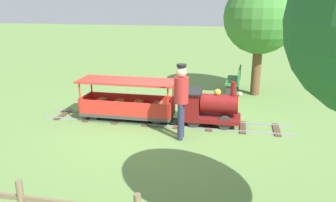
{
  "coord_description": "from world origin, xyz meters",
  "views": [
    {
      "loc": [
        7.56,
        1.83,
        2.89
      ],
      "look_at": [
        0.0,
        0.28,
        0.55
      ],
      "focal_mm": 36.22,
      "sensor_mm": 36.0,
      "label": 1
    }
  ],
  "objects_px": {
    "locomotive": "(206,106)",
    "oak_tree_near": "(260,18)",
    "park_bench": "(235,81)",
    "passenger_car": "(128,104)",
    "conductor_person": "(181,96)"
  },
  "relations": [
    {
      "from": "locomotive",
      "to": "conductor_person",
      "type": "relative_size",
      "value": 0.89
    },
    {
      "from": "passenger_car",
      "to": "park_bench",
      "type": "distance_m",
      "value": 3.92
    },
    {
      "from": "passenger_car",
      "to": "park_bench",
      "type": "bearing_deg",
      "value": 139.64
    },
    {
      "from": "locomotive",
      "to": "park_bench",
      "type": "height_order",
      "value": "locomotive"
    },
    {
      "from": "passenger_car",
      "to": "park_bench",
      "type": "xyz_separation_m",
      "value": [
        -2.99,
        2.54,
        -0.01
      ]
    },
    {
      "from": "locomotive",
      "to": "oak_tree_near",
      "type": "bearing_deg",
      "value": 157.59
    },
    {
      "from": "park_bench",
      "to": "passenger_car",
      "type": "bearing_deg",
      "value": -40.36
    },
    {
      "from": "locomotive",
      "to": "conductor_person",
      "type": "distance_m",
      "value": 1.1
    },
    {
      "from": "passenger_car",
      "to": "conductor_person",
      "type": "height_order",
      "value": "conductor_person"
    },
    {
      "from": "locomotive",
      "to": "passenger_car",
      "type": "distance_m",
      "value": 1.93
    },
    {
      "from": "locomotive",
      "to": "conductor_person",
      "type": "bearing_deg",
      "value": -27.21
    },
    {
      "from": "passenger_car",
      "to": "oak_tree_near",
      "type": "height_order",
      "value": "oak_tree_near"
    },
    {
      "from": "locomotive",
      "to": "park_bench",
      "type": "relative_size",
      "value": 1.1
    },
    {
      "from": "locomotive",
      "to": "oak_tree_near",
      "type": "distance_m",
      "value": 3.76
    },
    {
      "from": "conductor_person",
      "to": "locomotive",
      "type": "bearing_deg",
      "value": 152.79
    }
  ]
}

